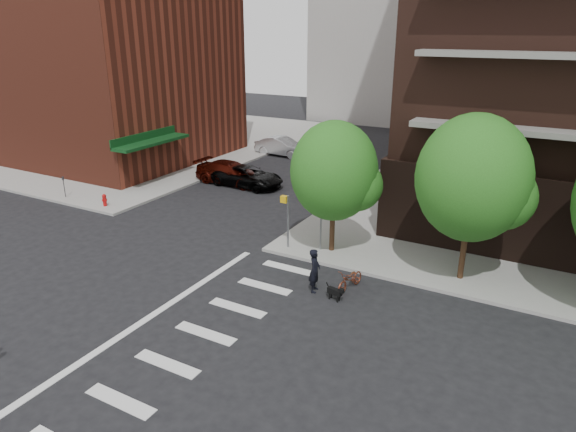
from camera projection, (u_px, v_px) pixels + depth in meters
ground at (143, 312)px, 19.49m from camera, size 120.00×120.00×0.00m
sidewalk_nw at (129, 138)px, 49.90m from camera, size 31.00×33.00×0.15m
crosswalk at (188, 327)px, 18.48m from camera, size 3.85×13.00×0.01m
midrise_nw at (87, 27)px, 40.76m from camera, size 21.40×15.50×20.00m
tree_a at (334, 171)px, 23.24m from camera, size 4.00×4.00×5.90m
tree_b at (473, 178)px, 20.33m from camera, size 4.50×4.50×6.65m
pedestrian_signal at (295, 214)px, 24.29m from camera, size 2.18×0.67×2.60m
fire_hydrant at (104, 199)px, 30.48m from camera, size 0.24×0.24×0.73m
parking_meter at (64, 185)px, 31.94m from camera, size 0.10×0.08×1.32m
parked_car_black at (248, 176)px, 34.65m from camera, size 2.54×5.09×1.39m
parked_car_maroon at (231, 173)px, 35.24m from camera, size 2.24×5.28×1.52m
parked_car_silver at (282, 146)px, 43.02m from camera, size 1.90×4.75×1.54m
scooter at (350, 279)px, 21.02m from camera, size 0.89×1.83×0.92m
dog_walker at (315, 270)px, 20.75m from camera, size 0.77×0.60×1.85m
dog at (335, 292)px, 20.19m from camera, size 0.74×0.31×0.61m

